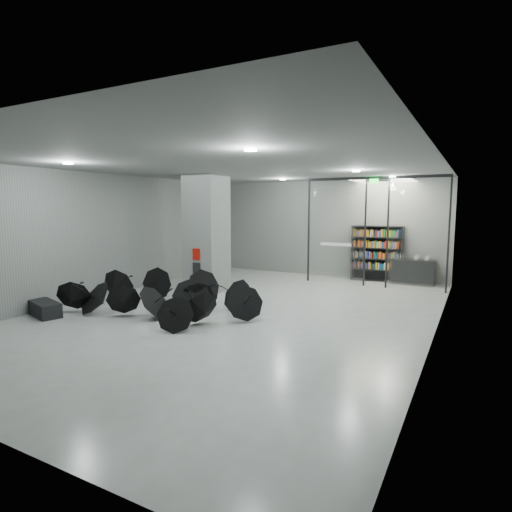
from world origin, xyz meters
The scene contains 10 objects.
room centered at (0.00, 0.00, 2.84)m, with size 14.00×14.02×4.01m.
column centered at (-2.50, 2.00, 2.00)m, with size 1.20×1.20×4.00m, color slate.
fire_cabinet centered at (-2.50, 1.38, 1.35)m, with size 0.28×0.04×0.38m, color #A50A07.
info_panel centered at (-2.50, 1.38, 0.85)m, with size 0.30×0.03×0.42m, color black.
exit_sign centered at (2.40, 5.30, 3.82)m, with size 0.30×0.06×0.15m, color #0CE533.
glass_partition centered at (2.39, 5.50, 2.18)m, with size 5.06×0.08×4.00m.
bench centered at (-4.44, -2.85, 0.19)m, with size 1.21×0.52×0.39m, color black.
bookshelf centered at (2.28, 6.75, 1.09)m, with size 1.98×0.40×2.18m, color black, non-canonical shape.
shop_counter centered at (3.66, 6.69, 0.48)m, with size 1.59×0.63×0.95m, color black.
umbrella_cluster centered at (-1.77, -0.96, 0.31)m, with size 5.85×3.83×1.26m.
Camera 1 is at (5.75, -9.79, 2.94)m, focal length 29.12 mm.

